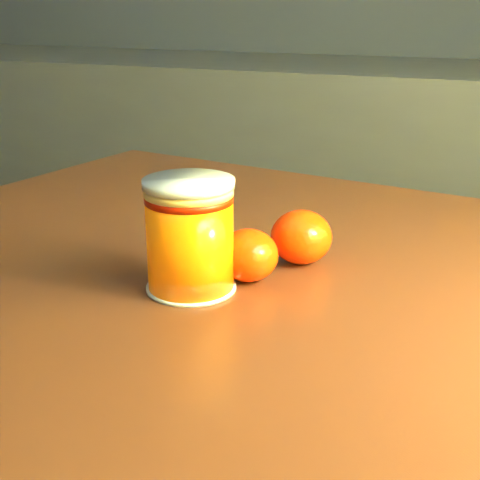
% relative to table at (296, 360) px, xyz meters
% --- Properties ---
extents(kitchen_counter, '(3.15, 0.60, 0.90)m').
position_rel_table_xyz_m(kitchen_counter, '(-0.97, 1.22, -0.25)').
color(kitchen_counter, '#46474B').
rests_on(kitchen_counter, ground).
extents(table, '(1.15, 0.88, 0.80)m').
position_rel_table_xyz_m(table, '(0.00, 0.00, 0.00)').
color(table, '#592B16').
rests_on(table, ground).
extents(juice_glass, '(0.08, 0.08, 0.11)m').
position_rel_table_xyz_m(juice_glass, '(-0.08, -0.08, 0.16)').
color(juice_glass, '#FF6705').
rests_on(juice_glass, table).
extents(orange_front, '(0.08, 0.08, 0.06)m').
position_rel_table_xyz_m(orange_front, '(-0.01, 0.03, 0.13)').
color(orange_front, '#FF3705').
rests_on(orange_front, table).
extents(orange_back, '(0.08, 0.08, 0.05)m').
position_rel_table_xyz_m(orange_back, '(-0.04, -0.04, 0.13)').
color(orange_back, '#FF3705').
rests_on(orange_back, table).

